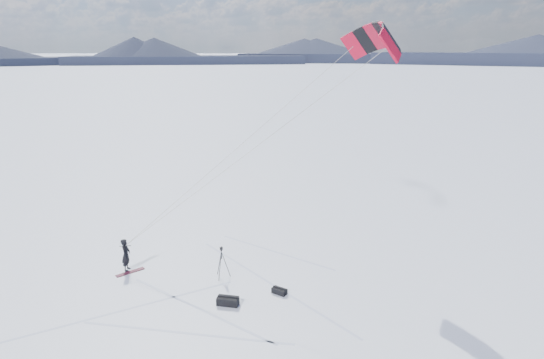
{
  "coord_description": "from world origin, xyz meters",
  "views": [
    {
      "loc": [
        4.04,
        -18.47,
        10.61
      ],
      "look_at": [
        4.5,
        2.83,
        4.42
      ],
      "focal_mm": 30.0,
      "sensor_mm": 36.0,
      "label": 1
    }
  ],
  "objects_px": {
    "snowkiter": "(127,270)",
    "snowboard": "(130,272)",
    "gear_bag_b": "(279,291)",
    "gear_bag_a": "(228,301)",
    "tripod": "(222,258)"
  },
  "relations": [
    {
      "from": "snowboard",
      "to": "gear_bag_a",
      "type": "height_order",
      "value": "gear_bag_a"
    },
    {
      "from": "snowkiter",
      "to": "gear_bag_a",
      "type": "xyz_separation_m",
      "value": [
        5.22,
        -3.29,
        0.18
      ]
    },
    {
      "from": "snowkiter",
      "to": "gear_bag_b",
      "type": "xyz_separation_m",
      "value": [
        7.47,
        -2.42,
        0.13
      ]
    },
    {
      "from": "snowboard",
      "to": "gear_bag_b",
      "type": "distance_m",
      "value": 7.57
    },
    {
      "from": "snowkiter",
      "to": "snowboard",
      "type": "height_order",
      "value": "snowkiter"
    },
    {
      "from": "gear_bag_a",
      "to": "gear_bag_b",
      "type": "height_order",
      "value": "gear_bag_a"
    },
    {
      "from": "snowkiter",
      "to": "gear_bag_b",
      "type": "distance_m",
      "value": 7.85
    },
    {
      "from": "tripod",
      "to": "gear_bag_b",
      "type": "xyz_separation_m",
      "value": [
        2.7,
        -1.59,
        -0.87
      ]
    },
    {
      "from": "snowkiter",
      "to": "tripod",
      "type": "relative_size",
      "value": 1.06
    },
    {
      "from": "snowboard",
      "to": "gear_bag_b",
      "type": "bearing_deg",
      "value": -55.02
    },
    {
      "from": "snowboard",
      "to": "gear_bag_a",
      "type": "bearing_deg",
      "value": -69.55
    },
    {
      "from": "gear_bag_b",
      "to": "snowkiter",
      "type": "bearing_deg",
      "value": -163.28
    },
    {
      "from": "snowkiter",
      "to": "snowboard",
      "type": "bearing_deg",
      "value": -142.14
    },
    {
      "from": "tripod",
      "to": "snowkiter",
      "type": "bearing_deg",
      "value": 160.05
    },
    {
      "from": "gear_bag_a",
      "to": "gear_bag_b",
      "type": "bearing_deg",
      "value": 33.42
    }
  ]
}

